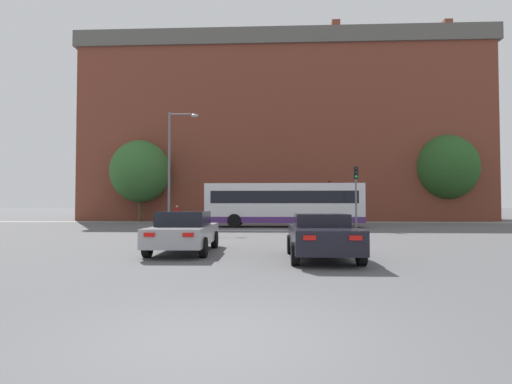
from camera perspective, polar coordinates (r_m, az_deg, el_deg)
The scene contains 15 objects.
ground_plane at distance 5.09m, azimuth -5.19°, elevation -20.71°, with size 400.00×400.00×0.00m, color #545456.
stop_line_strip at distance 25.86m, azimuth 1.13°, elevation -5.50°, with size 9.04×0.30×0.01m, color silver.
far_pavement at distance 38.03m, azimuth 1.59°, elevation -4.33°, with size 70.05×2.50×0.01m, color gray.
brick_civic_building at distance 47.62m, azimuth 3.71°, elevation 8.48°, with size 44.64×11.93×22.17m.
car_saloon_left at distance 14.16m, azimuth -10.20°, elevation -5.53°, with size 2.06×4.58×1.42m.
car_roadster_right at distance 12.37m, azimuth 9.39°, elevation -6.23°, with size 2.02×4.26×1.36m.
bus_crossing_lead at distance 29.92m, azimuth 3.97°, elevation -1.69°, with size 11.58×2.71×3.22m.
traffic_light_far_right at distance 37.47m, azimuth 10.53°, elevation -0.34°, with size 0.26×0.31×3.87m.
traffic_light_near_right at distance 26.97m, azimuth 14.09°, elevation 0.64°, with size 0.26×0.31×4.16m.
street_lamp_junction at distance 27.45m, azimuth -11.65°, elevation 4.71°, with size 2.04×0.36×7.91m.
pedestrian_waiting at distance 38.75m, azimuth 2.10°, elevation -2.68°, with size 0.41×0.45×1.83m.
pedestrian_walking_east at distance 37.86m, azimuth -0.95°, elevation -2.71°, with size 0.27×0.43×1.82m.
pedestrian_walking_west at distance 38.75m, azimuth -11.25°, elevation -2.86°, with size 0.46×0.38×1.62m.
tree_by_building at distance 45.40m, azimuth 25.48°, elevation 3.20°, with size 6.35×6.35×8.84m.
tree_kerbside at distance 42.08m, azimuth -16.21°, elevation 2.85°, with size 5.96×5.96×8.18m.
Camera 1 is at (0.65, -4.78, 1.65)m, focal length 28.00 mm.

